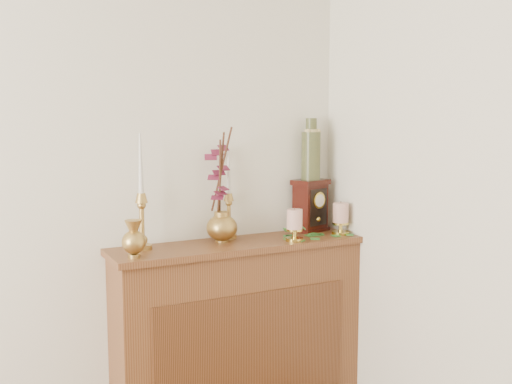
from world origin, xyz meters
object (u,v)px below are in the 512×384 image
candlestick_center (229,208)px  ginger_jar (219,190)px  candlestick_left (142,212)px  bud_vase (134,239)px  mantel_clock (311,206)px  ceramic_vase (311,152)px

candlestick_center → ginger_jar: bearing=-154.5°
candlestick_left → ginger_jar: (0.39, 0.03, 0.07)m
candlestick_center → bud_vase: candlestick_center is taller
candlestick_center → mantel_clock: candlestick_center is taller
candlestick_center → bud_vase: bearing=-158.8°
candlestick_left → ginger_jar: ginger_jar is taller
candlestick_center → mantel_clock: (0.46, -0.02, -0.02)m
candlestick_left → ginger_jar: bearing=4.1°
candlestick_left → ginger_jar: size_ratio=0.95×
mantel_clock → ceramic_vase: ceramic_vase is taller
candlestick_left → bud_vase: (-0.08, -0.15, -0.09)m
ginger_jar → mantel_clock: 0.54m
candlestick_left → bud_vase: size_ratio=3.22×
mantel_clock → candlestick_left: bearing=165.9°
mantel_clock → ceramic_vase: (-0.00, 0.00, 0.28)m
ginger_jar → mantel_clock: (0.52, 0.01, -0.11)m
candlestick_left → candlestick_center: candlestick_left is taller
candlestick_left → ceramic_vase: 0.94m
candlestick_center → candlestick_left: bearing=-172.5°
ginger_jar → mantel_clock: size_ratio=2.03×
ginger_jar → ceramic_vase: bearing=1.4°
ginger_jar → mantel_clock: bearing=1.2°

